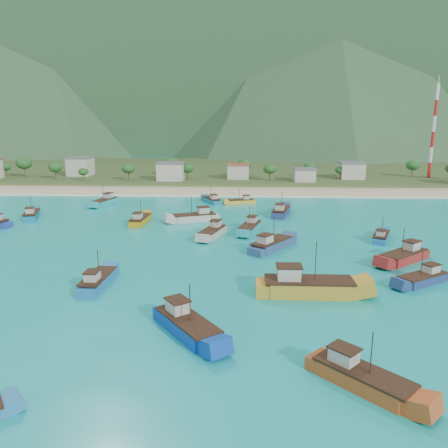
{
  "coord_description": "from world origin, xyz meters",
  "views": [
    {
      "loc": [
        -0.14,
        -69.99,
        23.9
      ],
      "look_at": [
        -3.97,
        18.0,
        3.0
      ],
      "focal_mm": 35.0,
      "sensor_mm": 36.0,
      "label": 1
    }
  ],
  "objects_px": {
    "boat_13": "(250,228)",
    "boat_23": "(105,202)",
    "boat_5": "(281,212)",
    "boat_27": "(423,279)",
    "boat_29": "(32,215)",
    "boat_21": "(195,218)",
    "boat_18": "(271,246)",
    "boat_15": "(404,257)",
    "boat_16": "(213,233)",
    "boat_12": "(361,379)",
    "boat_2": "(212,201)",
    "boat_1": "(140,221)",
    "boat_14": "(241,202)",
    "radio_tower": "(433,132)",
    "boat_20": "(381,237)",
    "boat_24": "(307,288)",
    "boat_25": "(98,282)",
    "boat_3": "(187,326)"
  },
  "relations": [
    {
      "from": "boat_18",
      "to": "boat_24",
      "type": "relative_size",
      "value": 0.78
    },
    {
      "from": "boat_15",
      "to": "boat_23",
      "type": "height_order",
      "value": "boat_15"
    },
    {
      "from": "boat_21",
      "to": "boat_18",
      "type": "bearing_deg",
      "value": -165.2
    },
    {
      "from": "boat_12",
      "to": "boat_25",
      "type": "height_order",
      "value": "boat_12"
    },
    {
      "from": "boat_1",
      "to": "boat_23",
      "type": "relative_size",
      "value": 0.92
    },
    {
      "from": "boat_5",
      "to": "boat_25",
      "type": "bearing_deg",
      "value": -107.19
    },
    {
      "from": "boat_20",
      "to": "boat_27",
      "type": "xyz_separation_m",
      "value": [
        -1.21,
        -24.6,
        0.07
      ]
    },
    {
      "from": "boat_15",
      "to": "boat_16",
      "type": "bearing_deg",
      "value": 25.58
    },
    {
      "from": "radio_tower",
      "to": "boat_15",
      "type": "height_order",
      "value": "radio_tower"
    },
    {
      "from": "boat_3",
      "to": "boat_5",
      "type": "distance_m",
      "value": 67.39
    },
    {
      "from": "boat_3",
      "to": "boat_27",
      "type": "height_order",
      "value": "boat_3"
    },
    {
      "from": "boat_14",
      "to": "boat_5",
      "type": "bearing_deg",
      "value": -162.82
    },
    {
      "from": "boat_5",
      "to": "boat_3",
      "type": "bearing_deg",
      "value": -89.74
    },
    {
      "from": "boat_13",
      "to": "boat_23",
      "type": "bearing_deg",
      "value": -20.57
    },
    {
      "from": "boat_12",
      "to": "boat_25",
      "type": "xyz_separation_m",
      "value": [
        -32.45,
        23.74,
        -0.07
      ]
    },
    {
      "from": "boat_12",
      "to": "boat_15",
      "type": "xyz_separation_m",
      "value": [
        17.15,
        37.42,
        0.08
      ]
    },
    {
      "from": "boat_27",
      "to": "boat_29",
      "type": "relative_size",
      "value": 0.89
    },
    {
      "from": "boat_15",
      "to": "boat_16",
      "type": "xyz_separation_m",
      "value": [
        -34.47,
        15.82,
        -0.1
      ]
    },
    {
      "from": "boat_12",
      "to": "boat_15",
      "type": "bearing_deg",
      "value": -160.01
    },
    {
      "from": "boat_5",
      "to": "boat_12",
      "type": "distance_m",
      "value": 75.07
    },
    {
      "from": "boat_12",
      "to": "boat_14",
      "type": "relative_size",
      "value": 1.1
    },
    {
      "from": "boat_13",
      "to": "boat_21",
      "type": "relative_size",
      "value": 0.91
    },
    {
      "from": "radio_tower",
      "to": "boat_5",
      "type": "distance_m",
      "value": 94.64
    },
    {
      "from": "boat_25",
      "to": "boat_24",
      "type": "bearing_deg",
      "value": -1.51
    },
    {
      "from": "boat_2",
      "to": "boat_13",
      "type": "relative_size",
      "value": 0.87
    },
    {
      "from": "boat_2",
      "to": "boat_16",
      "type": "xyz_separation_m",
      "value": [
        3.02,
        -38.79,
        0.11
      ]
    },
    {
      "from": "boat_15",
      "to": "boat_24",
      "type": "xyz_separation_m",
      "value": [
        -19.11,
        -15.82,
        0.29
      ]
    },
    {
      "from": "boat_29",
      "to": "boat_15",
      "type": "bearing_deg",
      "value": -39.06
    },
    {
      "from": "boat_27",
      "to": "boat_29",
      "type": "distance_m",
      "value": 90.73
    },
    {
      "from": "boat_20",
      "to": "boat_27",
      "type": "distance_m",
      "value": 24.63
    },
    {
      "from": "boat_12",
      "to": "boat_13",
      "type": "height_order",
      "value": "boat_12"
    },
    {
      "from": "boat_5",
      "to": "boat_29",
      "type": "distance_m",
      "value": 63.41
    },
    {
      "from": "radio_tower",
      "to": "boat_14",
      "type": "distance_m",
      "value": 92.54
    },
    {
      "from": "boat_2",
      "to": "boat_21",
      "type": "height_order",
      "value": "boat_21"
    },
    {
      "from": "boat_1",
      "to": "boat_2",
      "type": "distance_m",
      "value": 31.67
    },
    {
      "from": "radio_tower",
      "to": "boat_14",
      "type": "height_order",
      "value": "radio_tower"
    },
    {
      "from": "boat_24",
      "to": "boat_27",
      "type": "distance_m",
      "value": 18.96
    },
    {
      "from": "boat_21",
      "to": "boat_1",
      "type": "bearing_deg",
      "value": 81.14
    },
    {
      "from": "boat_12",
      "to": "boat_25",
      "type": "distance_m",
      "value": 40.21
    },
    {
      "from": "boat_5",
      "to": "boat_16",
      "type": "relative_size",
      "value": 1.09
    },
    {
      "from": "boat_12",
      "to": "boat_14",
      "type": "xyz_separation_m",
      "value": [
        -11.44,
        90.78,
        -0.22
      ]
    },
    {
      "from": "boat_3",
      "to": "boat_5",
      "type": "relative_size",
      "value": 0.95
    },
    {
      "from": "boat_20",
      "to": "boat_2",
      "type": "bearing_deg",
      "value": 156.39
    },
    {
      "from": "boat_1",
      "to": "boat_13",
      "type": "xyz_separation_m",
      "value": [
        26.09,
        -6.64,
        0.04
      ]
    },
    {
      "from": "boat_5",
      "to": "boat_13",
      "type": "bearing_deg",
      "value": -101.13
    },
    {
      "from": "boat_3",
      "to": "boat_27",
      "type": "bearing_deg",
      "value": 170.44
    },
    {
      "from": "boat_5",
      "to": "boat_23",
      "type": "height_order",
      "value": "boat_5"
    },
    {
      "from": "boat_3",
      "to": "boat_16",
      "type": "xyz_separation_m",
      "value": [
        0.04,
        43.57,
        -0.11
      ]
    },
    {
      "from": "boat_21",
      "to": "boat_23",
      "type": "height_order",
      "value": "boat_21"
    },
    {
      "from": "boat_16",
      "to": "boat_18",
      "type": "xyz_separation_m",
      "value": [
        11.75,
        -9.59,
        0.1
      ]
    }
  ]
}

